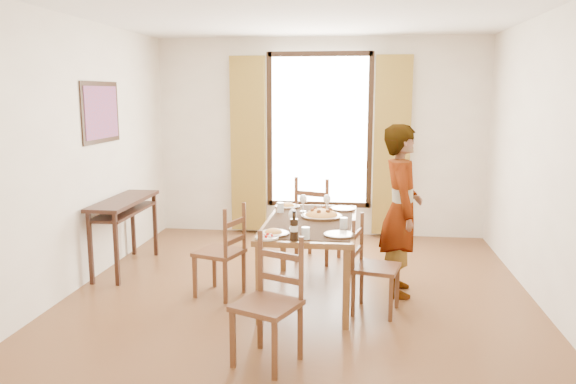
# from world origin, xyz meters

# --- Properties ---
(ground) EXTENTS (5.00, 5.00, 0.00)m
(ground) POSITION_xyz_m (0.00, 0.00, 0.00)
(ground) COLOR #4D2818
(ground) RESTS_ON ground
(room_shell) EXTENTS (4.60, 5.10, 2.74)m
(room_shell) POSITION_xyz_m (-0.00, 0.13, 1.54)
(room_shell) COLOR white
(room_shell) RESTS_ON ground
(console_table) EXTENTS (0.38, 1.20, 0.80)m
(console_table) POSITION_xyz_m (-2.03, 0.60, 0.68)
(console_table) COLOR black
(console_table) RESTS_ON ground
(dining_table) EXTENTS (0.85, 1.60, 0.76)m
(dining_table) POSITION_xyz_m (0.10, 0.01, 0.68)
(dining_table) COLOR brown
(dining_table) RESTS_ON ground
(chair_west) EXTENTS (0.51, 0.51, 0.91)m
(chair_west) POSITION_xyz_m (-0.75, -0.09, 0.42)
(chair_west) COLOR brown
(chair_west) RESTS_ON ground
(chair_north) EXTENTS (0.57, 0.57, 1.01)m
(chair_north) POSITION_xyz_m (0.08, 1.18, 0.47)
(chair_north) COLOR brown
(chair_north) RESTS_ON ground
(chair_south) EXTENTS (0.55, 0.55, 0.94)m
(chair_south) POSITION_xyz_m (-0.07, -1.38, 0.44)
(chair_south) COLOR brown
(chair_south) RESTS_ON ground
(chair_east) EXTENTS (0.46, 0.46, 0.88)m
(chair_east) POSITION_xyz_m (0.69, -0.32, 0.41)
(chair_east) COLOR brown
(chair_east) RESTS_ON ground
(man) EXTENTS (0.64, 0.44, 1.67)m
(man) POSITION_xyz_m (0.97, 0.21, 0.83)
(man) COLOR gray
(man) RESTS_ON ground
(plate_sw) EXTENTS (0.27, 0.27, 0.05)m
(plate_sw) POSITION_xyz_m (-0.16, -0.57, 0.78)
(plate_sw) COLOR silver
(plate_sw) RESTS_ON dining_table
(plate_se) EXTENTS (0.27, 0.27, 0.05)m
(plate_se) POSITION_xyz_m (0.40, -0.54, 0.78)
(plate_se) COLOR silver
(plate_se) RESTS_ON dining_table
(plate_nw) EXTENTS (0.27, 0.27, 0.05)m
(plate_nw) POSITION_xyz_m (-0.19, 0.59, 0.78)
(plate_nw) COLOR silver
(plate_nw) RESTS_ON dining_table
(plate_ne) EXTENTS (0.27, 0.27, 0.05)m
(plate_ne) POSITION_xyz_m (0.39, 0.54, 0.78)
(plate_ne) COLOR silver
(plate_ne) RESTS_ON dining_table
(pasta_platter) EXTENTS (0.40, 0.40, 0.10)m
(pasta_platter) POSITION_xyz_m (0.20, 0.15, 0.81)
(pasta_platter) COLOR #BD4A18
(pasta_platter) RESTS_ON dining_table
(caprese_plate) EXTENTS (0.20, 0.20, 0.04)m
(caprese_plate) POSITION_xyz_m (-0.20, -0.71, 0.78)
(caprese_plate) COLOR silver
(caprese_plate) RESTS_ON dining_table
(wine_glass_a) EXTENTS (0.08, 0.08, 0.18)m
(wine_glass_a) POSITION_xyz_m (-0.03, -0.35, 0.85)
(wine_glass_a) COLOR white
(wine_glass_a) RESTS_ON dining_table
(wine_glass_b) EXTENTS (0.08, 0.08, 0.18)m
(wine_glass_b) POSITION_xyz_m (0.23, 0.41, 0.85)
(wine_glass_b) COLOR white
(wine_glass_b) RESTS_ON dining_table
(wine_glass_c) EXTENTS (0.08, 0.08, 0.18)m
(wine_glass_c) POSITION_xyz_m (-0.01, 0.39, 0.85)
(wine_glass_c) COLOR white
(wine_glass_c) RESTS_ON dining_table
(tumbler_a) EXTENTS (0.07, 0.07, 0.10)m
(tumbler_a) POSITION_xyz_m (0.43, -0.28, 0.81)
(tumbler_a) COLOR silver
(tumbler_a) RESTS_ON dining_table
(tumbler_b) EXTENTS (0.07, 0.07, 0.10)m
(tumbler_b) POSITION_xyz_m (-0.24, 0.34, 0.81)
(tumbler_b) COLOR silver
(tumbler_b) RESTS_ON dining_table
(tumbler_c) EXTENTS (0.07, 0.07, 0.10)m
(tumbler_c) POSITION_xyz_m (0.12, -0.68, 0.81)
(tumbler_c) COLOR silver
(tumbler_c) RESTS_ON dining_table
(wine_bottle) EXTENTS (0.07, 0.07, 0.25)m
(wine_bottle) POSITION_xyz_m (0.03, -0.73, 0.88)
(wine_bottle) COLOR black
(wine_bottle) RESTS_ON dining_table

